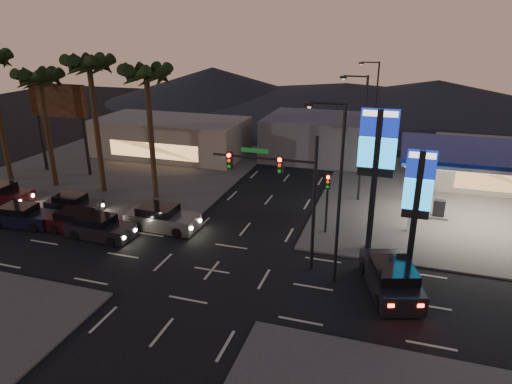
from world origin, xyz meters
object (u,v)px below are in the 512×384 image
(suv_station, at_px, (391,278))
(pylon_sign_tall, at_px, (377,153))
(pylon_sign_short, at_px, (418,190))
(traffic_signal_mast, at_px, (284,182))
(car_lane_b_rear, at_px, (1,194))
(car_lane_a_front, at_px, (100,228))
(car_lane_b_mid, at_px, (74,204))
(car_lane_a_rear, at_px, (22,216))
(car_lane_a_mid, at_px, (79,222))
(car_lane_b_front, at_px, (162,218))
(gas_station, at_px, (494,156))

(suv_station, bearing_deg, pylon_sign_tall, 108.06)
(pylon_sign_tall, height_order, suv_station, pylon_sign_tall)
(pylon_sign_short, bearing_deg, suv_station, -104.81)
(traffic_signal_mast, bearing_deg, car_lane_b_rear, 173.34)
(car_lane_a_front, distance_m, car_lane_b_mid, 5.56)
(pylon_sign_tall, xyz_separation_m, car_lane_a_rear, (-23.88, -3.65, -5.70))
(pylon_sign_tall, height_order, car_lane_a_mid, pylon_sign_tall)
(pylon_sign_short, distance_m, car_lane_a_front, 20.45)
(pylon_sign_tall, height_order, traffic_signal_mast, pylon_sign_tall)
(pylon_sign_short, bearing_deg, car_lane_b_front, -179.42)
(car_lane_b_rear, bearing_deg, car_lane_a_mid, -15.28)
(pylon_sign_tall, distance_m, car_lane_a_rear, 24.82)
(car_lane_a_front, height_order, car_lane_b_rear, car_lane_b_rear)
(car_lane_b_rear, xyz_separation_m, suv_station, (30.30, -3.97, 0.06))
(car_lane_a_front, distance_m, car_lane_a_rear, 6.49)
(suv_station, bearing_deg, gas_station, 61.89)
(car_lane_b_rear, bearing_deg, pylon_sign_tall, 1.41)
(car_lane_a_front, bearing_deg, pylon_sign_tall, 11.96)
(pylon_sign_short, distance_m, car_lane_b_front, 17.03)
(pylon_sign_short, height_order, car_lane_a_front, pylon_sign_short)
(pylon_sign_short, bearing_deg, gas_station, 56.31)
(car_lane_a_mid, distance_m, car_lane_b_front, 5.73)
(car_lane_a_rear, xyz_separation_m, suv_station, (25.40, -1.03, 0.12))
(car_lane_a_front, xyz_separation_m, suv_station, (18.91, -1.00, 0.11))
(pylon_sign_short, distance_m, traffic_signal_mast, 7.69)
(car_lane_a_mid, relative_size, suv_station, 0.82)
(traffic_signal_mast, relative_size, car_lane_a_rear, 1.69)
(pylon_sign_tall, relative_size, car_lane_b_mid, 2.06)
(pylon_sign_short, relative_size, car_lane_a_rear, 1.48)
(car_lane_a_mid, bearing_deg, traffic_signal_mast, -0.97)
(car_lane_b_mid, bearing_deg, car_lane_b_rear, -178.71)
(gas_station, distance_m, car_lane_a_front, 27.24)
(car_lane_a_mid, height_order, car_lane_a_rear, car_lane_a_rear)
(car_lane_b_front, height_order, car_lane_b_mid, car_lane_b_front)
(pylon_sign_tall, bearing_deg, traffic_signal_mast, -143.48)
(car_lane_b_front, height_order, suv_station, suv_station)
(car_lane_a_rear, relative_size, car_lane_b_mid, 1.08)
(traffic_signal_mast, bearing_deg, pylon_sign_tall, 36.52)
(car_lane_a_rear, relative_size, car_lane_b_rear, 0.94)
(pylon_sign_short, height_order, car_lane_b_rear, pylon_sign_short)
(gas_station, relative_size, car_lane_a_front, 2.55)
(car_lane_a_mid, distance_m, car_lane_a_rear, 4.48)
(traffic_signal_mast, height_order, car_lane_a_rear, traffic_signal_mast)
(gas_station, height_order, car_lane_a_front, gas_station)
(suv_station, bearing_deg, car_lane_b_rear, 172.53)
(pylon_sign_tall, distance_m, car_lane_a_front, 18.66)
(pylon_sign_tall, height_order, pylon_sign_short, pylon_sign_tall)
(car_lane_a_rear, distance_m, car_lane_b_front, 10.11)
(car_lane_a_rear, height_order, car_lane_b_front, car_lane_b_front)
(car_lane_a_front, bearing_deg, suv_station, -3.02)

